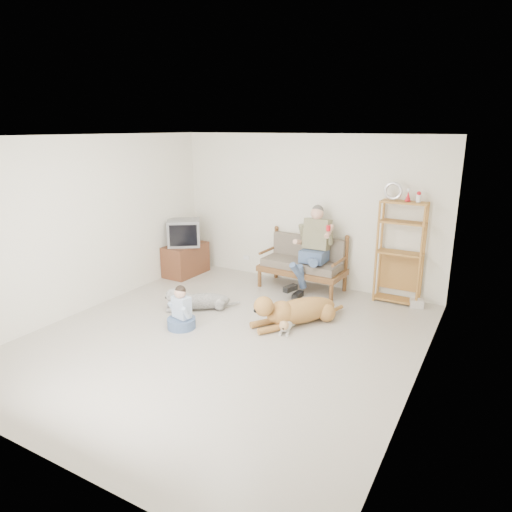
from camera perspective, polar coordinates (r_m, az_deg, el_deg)
The scene contains 17 objects.
floor at distance 6.39m, azimuth -3.95°, elevation -10.25°, with size 5.50×5.50×0.00m, color beige.
ceiling at distance 5.74m, azimuth -4.47°, elevation 14.74°, with size 5.50×5.50×0.00m, color white.
wall_back at distance 8.30m, azimuth 6.30°, elevation 5.64°, with size 5.00×5.00×0.00m, color silver.
wall_front at distance 4.04m, azimuth -26.26°, elevation -7.02°, with size 5.00×5.00×0.00m, color silver.
wall_left at distance 7.56m, azimuth -20.29°, elevation 3.75°, with size 5.50×5.50×0.00m, color silver.
wall_right at distance 5.05m, azimuth 20.30°, elevation -1.94°, with size 5.50×5.50×0.00m, color silver.
loveseat at distance 8.18m, azimuth 5.97°, elevation -0.73°, with size 1.53×0.78×0.95m.
man at distance 7.82m, azimuth 6.74°, elevation 0.13°, with size 0.58×0.83×1.35m.
etagere at distance 7.72m, azimuth 17.55°, elevation 0.54°, with size 0.75×0.33×1.98m.
book_stack at distance 7.83m, azimuth 19.46°, elevation -5.59°, with size 0.21×0.15×0.13m, color silver.
tv_stand at distance 9.05m, azimuth -8.81°, elevation -0.43°, with size 0.53×0.92×0.60m.
crt_tv at distance 8.86m, azimuth -9.01°, elevation 2.89°, with size 0.77×0.74×0.50m.
wall_outlet at distance 9.08m, azimuth -1.21°, elevation -0.19°, with size 0.12×0.02×0.08m, color white.
golden_retriever at distance 6.77m, azimuth 4.76°, elevation -6.82°, with size 1.04×1.46×0.51m.
shaggy_dog at distance 7.34m, azimuth -7.49°, elevation -5.53°, with size 0.99×0.85×0.37m.
terrier at distance 6.57m, azimuth 3.75°, elevation -8.62°, with size 0.26×0.56×0.21m.
child at distance 6.69m, azimuth -9.32°, elevation -7.01°, with size 0.41×0.41×0.65m.
Camera 1 is at (3.17, -4.79, 2.81)m, focal length 32.00 mm.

